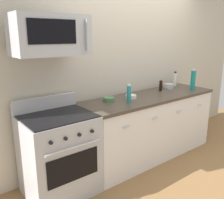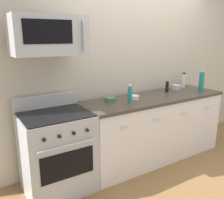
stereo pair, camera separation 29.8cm
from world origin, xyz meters
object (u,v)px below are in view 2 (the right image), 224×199
object	(u,v)px
bottle_soy_sauce_dark	(167,87)
microwave	(48,35)
bottle_vinegar_white	(184,80)
bottle_dish_soap	(130,94)
bottle_sparkling_teal	(201,82)
bowl_white_ceramic	(134,97)
bowl_green_glaze	(110,99)
range_oven	(57,151)
bowl_steel_prep	(176,87)

from	to	relation	value
bottle_soy_sauce_dark	microwave	bearing A→B (deg)	-177.60
bottle_soy_sauce_dark	bottle_vinegar_white	bearing A→B (deg)	12.15
bottle_dish_soap	bottle_sparkling_teal	distance (m)	1.28
bowl_white_ceramic	microwave	bearing A→B (deg)	179.91
bowl_white_ceramic	bowl_green_glaze	bearing A→B (deg)	167.06
bottle_vinegar_white	bottle_dish_soap	bearing A→B (deg)	-167.18
range_oven	bottle_vinegar_white	size ratio (longest dim) A/B	4.41
range_oven	bottle_sparkling_teal	bearing A→B (deg)	-3.65
bowl_white_ceramic	bottle_sparkling_teal	bearing A→B (deg)	-9.38
range_oven	bowl_white_ceramic	world-z (taller)	range_oven
bottle_dish_soap	bottle_soy_sauce_dark	xyz separation A→B (m)	(0.83, 0.19, -0.03)
bottle_sparkling_teal	microwave	bearing A→B (deg)	175.20
bottle_dish_soap	bowl_green_glaze	xyz separation A→B (m)	(-0.17, 0.19, -0.08)
bottle_vinegar_white	bowl_steel_prep	size ratio (longest dim) A/B	1.50
bottle_soy_sauce_dark	bowl_green_glaze	bearing A→B (deg)	-179.83
bottle_vinegar_white	bowl_green_glaze	xyz separation A→B (m)	(-1.47, -0.10, -0.09)
range_oven	bowl_green_glaze	size ratio (longest dim) A/B	7.43
bottle_dish_soap	bottle_vinegar_white	size ratio (longest dim) A/B	0.97
bottle_dish_soap	bowl_white_ceramic	size ratio (longest dim) A/B	1.67
bottle_vinegar_white	bowl_steel_prep	bearing A→B (deg)	-165.60
range_oven	bowl_steel_prep	bearing A→B (deg)	4.56
bowl_steel_prep	bowl_green_glaze	xyz separation A→B (m)	(-1.24, -0.05, -0.01)
bottle_vinegar_white	bottle_soy_sauce_dark	bearing A→B (deg)	-167.85
microwave	bottle_soy_sauce_dark	world-z (taller)	microwave
bottle_vinegar_white	bottle_sparkling_teal	distance (m)	0.37
bottle_sparkling_teal	bowl_steel_prep	world-z (taller)	bottle_sparkling_teal
bottle_vinegar_white	bottle_sparkling_teal	bearing A→B (deg)	-93.85
bottle_vinegar_white	bottle_soy_sauce_dark	world-z (taller)	bottle_vinegar_white
range_oven	bowl_white_ceramic	size ratio (longest dim) A/B	7.63
microwave	bowl_steel_prep	size ratio (longest dim) A/B	4.60
microwave	bowl_steel_prep	world-z (taller)	microwave
microwave	bottle_dish_soap	distance (m)	1.21
bottle_vinegar_white	bowl_steel_prep	xyz separation A→B (m)	(-0.23, -0.06, -0.08)
bowl_green_glaze	bowl_white_ceramic	size ratio (longest dim) A/B	1.03
bottle_dish_soap	bottle_sparkling_teal	size ratio (longest dim) A/B	0.71
microwave	bowl_white_ceramic	bearing A→B (deg)	-0.09
bottle_vinegar_white	bowl_steel_prep	world-z (taller)	bottle_vinegar_white
microwave	bowl_steel_prep	xyz separation A→B (m)	(2.04, 0.12, -0.79)
range_oven	bottle_soy_sauce_dark	distance (m)	1.88
microwave	bowl_white_ceramic	size ratio (longest dim) A/B	5.31
microwave	bottle_sparkling_teal	bearing A→B (deg)	-4.80
bottle_dish_soap	bottle_vinegar_white	xyz separation A→B (m)	(1.30, 0.30, 0.00)
bottle_vinegar_white	bottle_soy_sauce_dark	distance (m)	0.48
bowl_steel_prep	bowl_green_glaze	world-z (taller)	bowl_steel_prep
microwave	bowl_white_ceramic	xyz separation A→B (m)	(1.11, -0.00, -0.80)
bottle_vinegar_white	bowl_green_glaze	world-z (taller)	bottle_vinegar_white
bowl_green_glaze	bottle_dish_soap	bearing A→B (deg)	-47.77
bottle_soy_sauce_dark	bowl_white_ceramic	size ratio (longest dim) A/B	1.20
bottle_dish_soap	bottle_sparkling_teal	bearing A→B (deg)	-3.06
bottle_sparkling_teal	bowl_steel_prep	size ratio (longest dim) A/B	2.03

